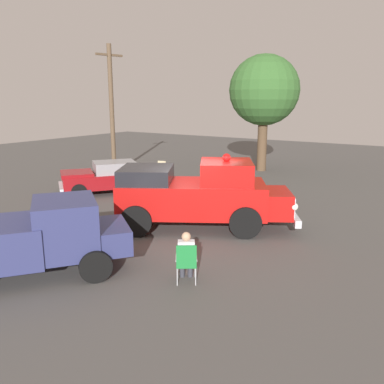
# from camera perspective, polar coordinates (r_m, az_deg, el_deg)

# --- Properties ---
(ground_plane) EXTENTS (60.00, 60.00, 0.00)m
(ground_plane) POSITION_cam_1_polar(r_m,az_deg,el_deg) (13.76, 0.28, -5.21)
(ground_plane) COLOR #514F4C
(vintage_fire_truck) EXTENTS (6.24, 4.86, 2.59)m
(vintage_fire_truck) POSITION_cam_1_polar(r_m,az_deg,el_deg) (13.52, 0.99, -0.27)
(vintage_fire_truck) COLOR black
(vintage_fire_truck) RESTS_ON ground
(classic_hot_rod) EXTENTS (4.11, 4.59, 1.46)m
(classic_hot_rod) POSITION_cam_1_polar(r_m,az_deg,el_deg) (19.22, -11.98, 2.13)
(classic_hot_rod) COLOR black
(classic_hot_rod) RESTS_ON ground
(parked_pickup) EXTENTS (4.35, 4.90, 1.90)m
(parked_pickup) POSITION_cam_1_polar(r_m,az_deg,el_deg) (10.68, -22.34, -6.16)
(parked_pickup) COLOR black
(parked_pickup) RESTS_ON ground
(lawn_chair_near_truck) EXTENTS (0.68, 0.68, 1.02)m
(lawn_chair_near_truck) POSITION_cam_1_polar(r_m,az_deg,el_deg) (9.61, -0.81, -9.83)
(lawn_chair_near_truck) COLOR #B7BABF
(lawn_chair_near_truck) RESTS_ON ground
(lawn_chair_by_car) EXTENTS (0.59, 0.58, 1.02)m
(lawn_chair_by_car) POSITION_cam_1_polar(r_m,az_deg,el_deg) (21.92, -4.48, 3.32)
(lawn_chair_by_car) COLOR #B7BABF
(lawn_chair_by_car) RESTS_ON ground
(lawn_chair_spare) EXTENTS (0.57, 0.56, 1.02)m
(lawn_chair_spare) POSITION_cam_1_polar(r_m,az_deg,el_deg) (20.87, -4.80, 2.81)
(lawn_chair_spare) COLOR #B7BABF
(lawn_chair_spare) RESTS_ON ground
(spectator_seated) EXTENTS (0.61, 0.65, 1.29)m
(spectator_seated) POSITION_cam_1_polar(r_m,az_deg,el_deg) (9.69, -0.83, -8.94)
(spectator_seated) COLOR #383842
(spectator_seated) RESTS_ON ground
(spectator_standing) EXTENTS (0.42, 0.62, 1.68)m
(spectator_standing) POSITION_cam_1_polar(r_m,az_deg,el_deg) (16.52, 5.20, 1.35)
(spectator_standing) COLOR #2D334C
(spectator_standing) RESTS_ON ground
(oak_tree_left) EXTENTS (4.17, 4.17, 6.94)m
(oak_tree_left) POSITION_cam_1_polar(r_m,az_deg,el_deg) (24.75, 10.32, 14.08)
(oak_tree_left) COLOR brown
(oak_tree_left) RESTS_ON ground
(utility_pole) EXTENTS (0.51, 1.68, 7.33)m
(utility_pole) POSITION_cam_1_polar(r_m,az_deg,el_deg) (23.75, -11.46, 11.68)
(utility_pole) COLOR brown
(utility_pole) RESTS_ON ground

